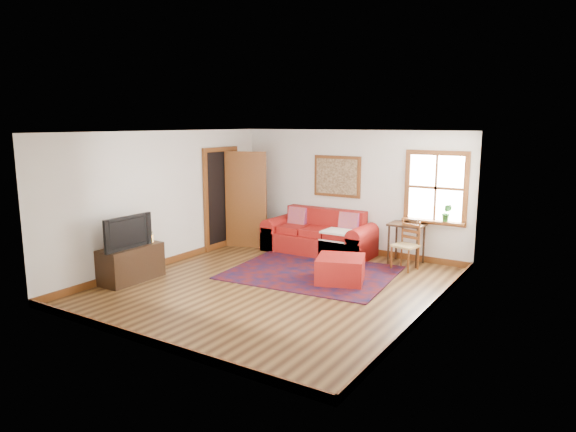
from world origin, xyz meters
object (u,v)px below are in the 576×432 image
Objects in this scene: side_table at (407,230)px; ladder_back_chair at (407,243)px; red_leather_sofa at (320,239)px; red_ottoman at (340,270)px; media_cabinet at (131,263)px.

side_table is 0.41m from ladder_back_chair.
red_leather_sofa is 1.94m from ladder_back_chair.
red_leather_sofa is at bearing 108.94° from red_ottoman.
media_cabinet is at bearing -139.33° from ladder_back_chair.
media_cabinet is (-3.70, -3.18, -0.18)m from ladder_back_chair.
red_ottoman is 1.84m from side_table.
side_table is 0.88× the size of ladder_back_chair.
red_ottoman is at bearing -51.26° from red_leather_sofa.
side_table is (0.53, 1.71, 0.43)m from red_ottoman.
red_ottoman is 1.54m from ladder_back_chair.
side_table is 0.72× the size of media_cabinet.
red_leather_sofa reaches higher than side_table.
red_leather_sofa is 1.83m from side_table.
ladder_back_chair reaches higher than red_ottoman.
ladder_back_chair is 0.82× the size of media_cabinet.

